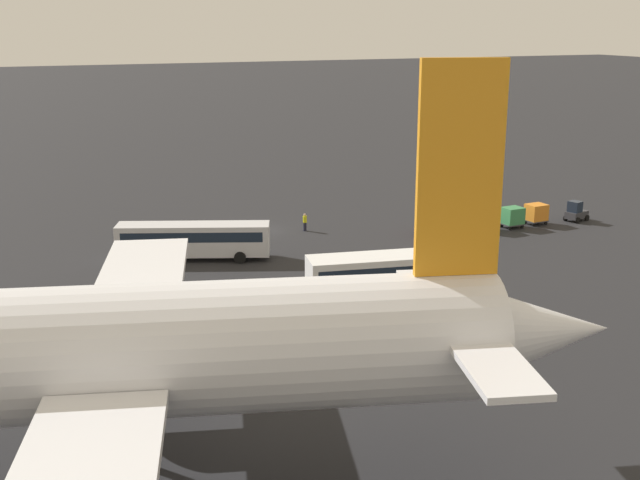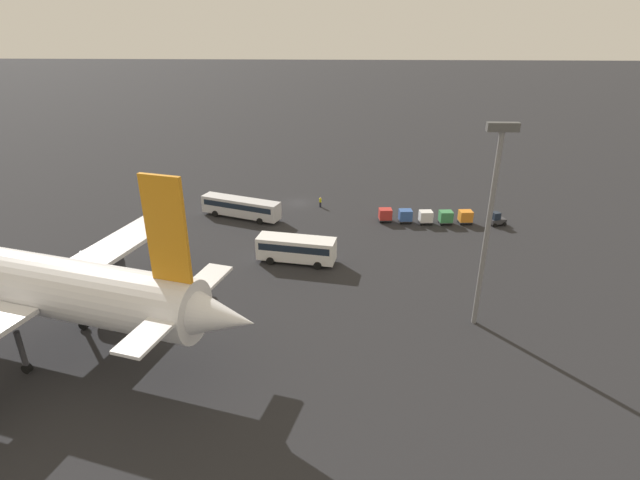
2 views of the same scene
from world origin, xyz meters
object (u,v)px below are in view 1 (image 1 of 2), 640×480
object	(u,v)px
worker_person	(305,222)
cargo_cart_green	(512,216)
shuttle_bus_near	(193,238)
cargo_cart_orange	(536,213)
cargo_cart_white	(487,219)
shuttle_bus_far	(376,273)
baggage_tug	(576,212)
cargo_cart_red	(428,223)
airplane	(82,356)
cargo_cart_blue	(458,221)

from	to	relation	value
worker_person	cargo_cart_green	world-z (taller)	cargo_cart_green
shuttle_bus_near	cargo_cart_green	world-z (taller)	shuttle_bus_near
cargo_cart_orange	cargo_cart_white	size ratio (longest dim) A/B	1.00
shuttle_bus_far	cargo_cart_green	xyz separation A→B (m)	(-21.64, -13.70, -0.80)
cargo_cart_green	cargo_cart_white	bearing A→B (deg)	1.34
worker_person	cargo_cart_orange	bearing A→B (deg)	164.21
baggage_tug	worker_person	xyz separation A→B (m)	(27.03, -6.74, -0.07)
cargo_cart_orange	shuttle_bus_far	bearing A→B (deg)	29.54
shuttle_bus_near	cargo_cart_orange	bearing A→B (deg)	-161.26
cargo_cart_red	shuttle_bus_far	bearing A→B (deg)	48.84
airplane	cargo_cart_white	bearing A→B (deg)	-126.41
cargo_cart_green	cargo_cart_white	distance (m)	3.04
cargo_cart_orange	cargo_cart_red	distance (m)	12.16
shuttle_bus_far	worker_person	bearing A→B (deg)	-86.53
worker_person	cargo_cart_white	size ratio (longest dim) A/B	0.82
worker_person	baggage_tug	bearing A→B (deg)	166.01
shuttle_bus_near	airplane	bearing A→B (deg)	90.38
airplane	cargo_cart_white	world-z (taller)	airplane
baggage_tug	cargo_cart_red	bearing A→B (deg)	-20.79
shuttle_bus_far	cargo_cart_white	size ratio (longest dim) A/B	4.87
shuttle_bus_near	cargo_cart_white	distance (m)	28.61
airplane	cargo_cart_orange	world-z (taller)	airplane
worker_person	cargo_cart_orange	xyz separation A→B (m)	(-22.41, 6.34, 0.32)
baggage_tug	cargo_cart_white	distance (m)	10.70
baggage_tug	cargo_cart_orange	world-z (taller)	baggage_tug
baggage_tug	worker_person	size ratio (longest dim) A/B	1.54
shuttle_bus_near	cargo_cart_red	xyz separation A→B (m)	(-22.49, 0.72, -0.68)
worker_person	cargo_cart_red	xyz separation A→B (m)	(-10.26, 6.00, 0.32)
shuttle_bus_near	cargo_cart_orange	xyz separation A→B (m)	(-34.65, 1.06, -0.68)
airplane	worker_person	distance (m)	46.96
cargo_cart_orange	cargo_cart_blue	bearing A→B (deg)	-0.18
shuttle_bus_near	worker_person	world-z (taller)	shuttle_bus_near
shuttle_bus_near	cargo_cart_blue	xyz separation A→B (m)	(-25.53, 1.03, -0.68)
shuttle_bus_near	cargo_cart_blue	size ratio (longest dim) A/B	6.11
worker_person	cargo_cart_blue	xyz separation A→B (m)	(-13.30, 6.31, 0.32)
airplane	cargo_cart_orange	xyz separation A→B (m)	(-47.16, -33.10, -5.79)
airplane	shuttle_bus_far	world-z (taller)	airplane
shuttle_bus_far	cargo_cart_orange	size ratio (longest dim) A/B	4.87
baggage_tug	cargo_cart_green	size ratio (longest dim) A/B	1.26
shuttle_bus_far	shuttle_bus_near	bearing A→B (deg)	-46.63
worker_person	cargo_cart_white	distance (m)	17.66
shuttle_bus_far	worker_person	size ratio (longest dim) A/B	5.96
airplane	worker_person	bearing A→B (deg)	-107.07
baggage_tug	cargo_cart_orange	size ratio (longest dim) A/B	1.26
baggage_tug	cargo_cart_blue	distance (m)	13.75
cargo_cart_blue	cargo_cart_red	distance (m)	3.05
shuttle_bus_far	baggage_tug	distance (m)	32.31
shuttle_bus_far	baggage_tug	bearing A→B (deg)	-145.29
cargo_cart_orange	cargo_cart_white	world-z (taller)	same
airplane	baggage_tug	xyz separation A→B (m)	(-51.78, -32.71, -6.04)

